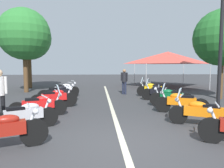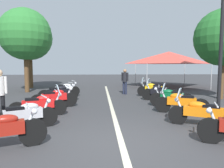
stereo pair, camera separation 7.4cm
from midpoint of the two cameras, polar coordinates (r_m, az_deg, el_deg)
name	(u,v)px [view 1 (the left image)]	position (r m, az deg, el deg)	size (l,w,h in m)	color
ground_plane	(123,145)	(5.23, 2.72, -16.44)	(80.00, 80.00, 0.00)	#38383A
lane_centre_stripe	(111,107)	(9.67, -0.41, -6.33)	(19.28, 0.16, 0.01)	beige
motorcycle_left_row_0	(0,131)	(5.36, -29.13, -11.36)	(1.04, 2.02, 1.01)	black
motorcycle_left_row_1	(25,115)	(6.72, -23.41, -7.97)	(1.13, 1.85, 0.99)	black
motorcycle_left_row_2	(39,105)	(8.24, -19.76, -5.43)	(0.90, 2.04, 1.19)	black
motorcycle_left_row_3	(55,98)	(9.71, -15.88, -3.72)	(0.99, 2.00, 1.01)	black
motorcycle_left_row_4	(59,93)	(11.35, -14.77, -2.41)	(1.16, 2.00, 1.02)	black
motorcycle_left_row_5	(64,90)	(13.05, -13.36, -1.51)	(1.04, 1.85, 0.99)	black
motorcycle_right_row_1	(202,112)	(7.10, 23.51, -7.20)	(1.17, 1.93, 1.19)	black
motorcycle_right_row_2	(181,102)	(8.72, 18.28, -4.74)	(1.01, 1.99, 1.21)	black
motorcycle_right_row_3	(171,97)	(10.11, 15.86, -3.43)	(0.88, 1.99, 1.00)	black
motorcycle_right_row_4	(159,92)	(11.55, 12.85, -2.24)	(1.05, 1.89, 1.22)	black
motorcycle_right_row_5	(153,89)	(13.09, 11.04, -1.36)	(0.93, 1.97, 1.21)	black
street_lamp_twin_globe	(222,28)	(9.27, 27.94, 13.63)	(0.32, 1.22, 4.97)	black
bystander_0	(0,91)	(8.17, -28.95, -1.60)	(0.32, 0.53, 1.79)	black
bystander_1	(124,80)	(13.78, 3.27, 1.24)	(0.36, 0.44, 1.70)	#1E2338
roadside_tree_0	(24,34)	(16.24, -23.31, 12.53)	(3.65, 3.65, 5.98)	brown
roadside_tree_1	(222,38)	(13.51, 28.12, 11.21)	(3.21, 3.21, 5.12)	brown
roadside_tree_2	(29,38)	(19.33, -22.27, 11.77)	(3.79, 3.79, 6.20)	brown
event_tent	(168,58)	(19.46, 15.16, 7.07)	(5.76, 5.76, 3.20)	#E54C3F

